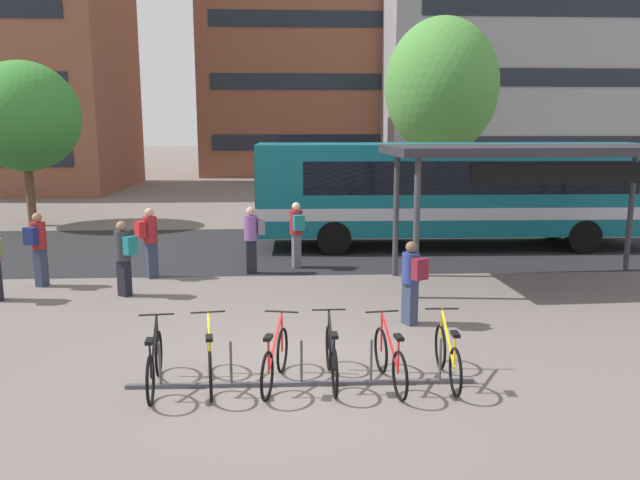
# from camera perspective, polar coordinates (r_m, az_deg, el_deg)

# --- Properties ---
(ground) EXTENTS (200.00, 200.00, 0.00)m
(ground) POSITION_cam_1_polar(r_m,az_deg,el_deg) (9.95, -4.06, -11.94)
(ground) COLOR #6B605B
(bus_lane_asphalt) EXTENTS (80.00, 7.20, 0.01)m
(bus_lane_asphalt) POSITION_cam_1_polar(r_m,az_deg,el_deg) (19.43, -3.56, -0.72)
(bus_lane_asphalt) COLOR #232326
(bus_lane_asphalt) RESTS_ON ground
(city_bus) EXTENTS (12.07, 2.78, 3.20)m
(city_bus) POSITION_cam_1_polar(r_m,az_deg,el_deg) (19.81, 11.75, 4.48)
(city_bus) COLOR #0F6070
(city_bus) RESTS_ON ground
(bike_rack) EXTENTS (5.14, 0.13, 0.70)m
(bike_rack) POSITION_cam_1_polar(r_m,az_deg,el_deg) (9.44, -1.70, -12.62)
(bike_rack) COLOR #47474C
(bike_rack) RESTS_ON ground
(parked_bicycle_black_0) EXTENTS (0.52, 1.72, 0.99)m
(parked_bicycle_black_0) POSITION_cam_1_polar(r_m,az_deg,el_deg) (9.50, -14.85, -10.90)
(parked_bicycle_black_0) COLOR black
(parked_bicycle_black_0) RESTS_ON ground
(parked_bicycle_yellow_1) EXTENTS (0.52, 1.71, 0.99)m
(parked_bicycle_yellow_1) POSITION_cam_1_polar(r_m,az_deg,el_deg) (9.46, -10.01, -10.81)
(parked_bicycle_yellow_1) COLOR black
(parked_bicycle_yellow_1) RESTS_ON ground
(parked_bicycle_red_2) EXTENTS (0.55, 1.70, 0.99)m
(parked_bicycle_red_2) POSITION_cam_1_polar(r_m,az_deg,el_deg) (9.36, -4.12, -10.91)
(parked_bicycle_red_2) COLOR black
(parked_bicycle_red_2) RESTS_ON ground
(parked_bicycle_black_3) EXTENTS (0.52, 1.72, 0.99)m
(parked_bicycle_black_3) POSITION_cam_1_polar(r_m,az_deg,el_deg) (9.43, 1.06, -10.70)
(parked_bicycle_black_3) COLOR black
(parked_bicycle_black_3) RESTS_ON ground
(parked_bicycle_red_4) EXTENTS (0.52, 1.72, 0.99)m
(parked_bicycle_red_4) POSITION_cam_1_polar(r_m,az_deg,el_deg) (9.40, 6.40, -10.84)
(parked_bicycle_red_4) COLOR black
(parked_bicycle_red_4) RESTS_ON ground
(parked_bicycle_yellow_5) EXTENTS (0.52, 1.72, 0.99)m
(parked_bicycle_yellow_5) POSITION_cam_1_polar(r_m,az_deg,el_deg) (9.66, 11.55, -10.39)
(parked_bicycle_yellow_5) COLOR black
(parked_bicycle_yellow_5) RESTS_ON ground
(transit_shelter) EXTENTS (7.10, 3.16, 3.30)m
(transit_shelter) POSITION_cam_1_polar(r_m,az_deg,el_deg) (15.56, 19.22, 7.36)
(transit_shelter) COLOR #38383D
(transit_shelter) RESTS_ON ground
(commuter_navy_pack_0) EXTENTS (0.46, 0.59, 1.76)m
(commuter_navy_pack_0) POSITION_cam_1_polar(r_m,az_deg,el_deg) (16.06, -24.31, -0.37)
(commuter_navy_pack_0) COLOR #2D3851
(commuter_navy_pack_0) RESTS_ON ground
(commuter_teal_pack_1) EXTENTS (0.60, 0.55, 1.70)m
(commuter_teal_pack_1) POSITION_cam_1_polar(r_m,az_deg,el_deg) (14.49, -17.44, -1.18)
(commuter_teal_pack_1) COLOR black
(commuter_teal_pack_1) RESTS_ON ground
(commuter_teal_pack_2) EXTENTS (0.43, 0.58, 1.76)m
(commuter_teal_pack_2) POSITION_cam_1_polar(r_m,az_deg,el_deg) (16.56, -2.15, 0.89)
(commuter_teal_pack_2) COLOR #565660
(commuter_teal_pack_2) RESTS_ON ground
(commuter_maroon_pack_4) EXTENTS (0.52, 0.61, 1.62)m
(commuter_maroon_pack_4) POSITION_cam_1_polar(r_m,az_deg,el_deg) (11.99, 8.37, -3.39)
(commuter_maroon_pack_4) COLOR #2D3851
(commuter_maroon_pack_4) RESTS_ON ground
(commuter_red_pack_5) EXTENTS (0.60, 0.56, 1.76)m
(commuter_red_pack_5) POSITION_cam_1_polar(r_m,az_deg,el_deg) (16.02, -15.30, 0.18)
(commuter_red_pack_5) COLOR #2D3851
(commuter_red_pack_5) RESTS_ON ground
(commuter_grey_pack_6) EXTENTS (0.56, 0.38, 1.73)m
(commuter_grey_pack_6) POSITION_cam_1_polar(r_m,az_deg,el_deg) (16.02, -6.19, 0.43)
(commuter_grey_pack_6) COLOR black
(commuter_grey_pack_6) RESTS_ON ground
(street_tree_0) EXTENTS (4.03, 4.03, 6.06)m
(street_tree_0) POSITION_cam_1_polar(r_m,az_deg,el_deg) (25.76, -25.39, 10.12)
(street_tree_0) COLOR brown
(street_tree_0) RESTS_ON ground
(street_tree_1) EXTENTS (4.93, 4.93, 8.34)m
(street_tree_1) POSITION_cam_1_polar(r_m,az_deg,el_deg) (28.54, 11.02, 13.58)
(street_tree_1) COLOR brown
(street_tree_1) RESTS_ON ground
(building_centre_block) EXTENTS (16.50, 12.14, 16.61)m
(building_centre_block) POSITION_cam_1_polar(r_m,az_deg,el_deg) (50.71, -0.72, 15.68)
(building_centre_block) COLOR brown
(building_centre_block) RESTS_ON ground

